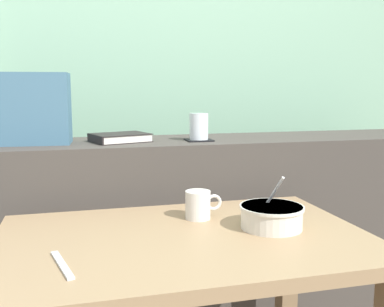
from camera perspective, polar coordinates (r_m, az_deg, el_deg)
The scene contains 10 objects.
outdoor_backdrop at distance 2.35m, azimuth -8.29°, elevation 15.79°, with size 4.80×0.08×2.80m, color #84B293.
dark_console_ledge at distance 1.85m, azimuth -5.53°, elevation -12.13°, with size 2.80×0.39×0.89m, color #423D38.
breakfast_table at distance 1.25m, azimuth -0.88°, elevation -15.96°, with size 0.99×0.64×0.70m.
coaster_square at distance 1.73m, azimuth 0.88°, elevation 1.75°, with size 0.10×0.10×0.01m, color black.
juice_glass at distance 1.73m, azimuth 0.88°, elevation 3.34°, with size 0.07×0.07×0.10m.
closed_book at distance 1.72m, azimuth -9.31°, elevation 2.03°, with size 0.24×0.21×0.03m.
throw_pillow at distance 1.73m, azimuth -20.81°, elevation 5.43°, with size 0.32×0.14×0.26m, color #426B84.
soup_bowl at distance 1.27m, azimuth 10.23°, elevation -8.05°, with size 0.18×0.18×0.15m.
fork_utensil at distance 1.05m, azimuth -16.43°, elevation -13.61°, with size 0.02×0.17×0.01m, color silver.
ceramic_mug at distance 1.34m, azimuth 0.87°, elevation -6.63°, with size 0.11×0.08×0.08m.
Camera 1 is at (-0.27, -1.17, 1.09)m, focal length 41.31 mm.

